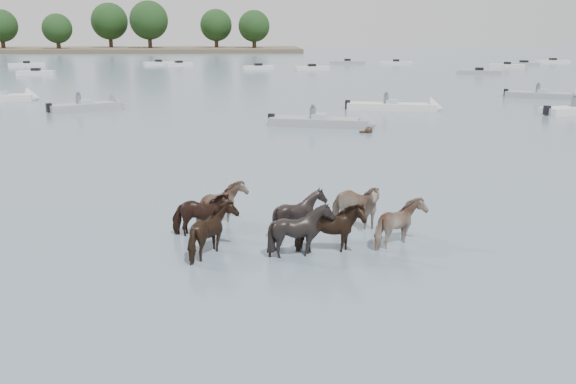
{
  "coord_description": "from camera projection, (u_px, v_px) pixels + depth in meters",
  "views": [
    {
      "loc": [
        -2.66,
        -15.69,
        5.48
      ],
      "look_at": [
        -1.66,
        1.1,
        1.1
      ],
      "focal_mm": 38.97,
      "sensor_mm": 36.0,
      "label": 1
    }
  ],
  "objects": [
    {
      "name": "motorboat_f",
      "position": [
        13.0,
        98.0,
        49.83
      ],
      "size": [
        5.43,
        2.01,
        1.92
      ],
      "rotation": [
        0.0,
        0.0,
        0.08
      ],
      "color": "silver",
      "rests_on": "ground"
    },
    {
      "name": "motorboat_c",
      "position": [
        403.0,
        107.0,
        43.71
      ],
      "size": [
        6.83,
        2.99,
        1.92
      ],
      "rotation": [
        0.0,
        0.0,
        -0.22
      ],
      "color": "silver",
      "rests_on": "ground"
    },
    {
      "name": "treeline",
      "position": [
        11.0,
        25.0,
        156.89
      ],
      "size": [
        145.6,
        20.89,
        12.56
      ],
      "color": "#382619",
      "rests_on": "ground"
    },
    {
      "name": "motorboat_a",
      "position": [
        96.0,
        106.0,
        44.27
      ],
      "size": [
        5.38,
        4.25,
        1.92
      ],
      "rotation": [
        0.0,
        0.0,
        0.57
      ],
      "color": "gray",
      "rests_on": "ground"
    },
    {
      "name": "swimming_pony",
      "position": [
        368.0,
        131.0,
        34.2
      ],
      "size": [
        0.72,
        0.44,
        0.44
      ],
      "color": "black",
      "rests_on": "ground"
    },
    {
      "name": "pony_herd",
      "position": [
        290.0,
        221.0,
        16.51
      ],
      "size": [
        6.97,
        4.37,
        1.48
      ],
      "color": "black",
      "rests_on": "ground"
    },
    {
      "name": "motorboat_b",
      "position": [
        333.0,
        123.0,
        36.39
      ],
      "size": [
        6.45,
        3.27,
        1.92
      ],
      "rotation": [
        0.0,
        0.0,
        -0.28
      ],
      "color": "gray",
      "rests_on": "ground"
    },
    {
      "name": "ground",
      "position": [
        352.0,
        241.0,
        16.69
      ],
      "size": [
        400.0,
        400.0,
        0.0
      ],
      "primitive_type": "plane",
      "color": "#4D5D6E",
      "rests_on": "ground"
    },
    {
      "name": "motorboat_e",
      "position": [
        553.0,
        96.0,
        51.11
      ],
      "size": [
        6.16,
        4.43,
        1.92
      ],
      "rotation": [
        0.0,
        0.0,
        -0.52
      ],
      "color": "gray",
      "rests_on": "ground"
    },
    {
      "name": "distant_flotilla",
      "position": [
        278.0,
        66.0,
        93.64
      ],
      "size": [
        103.53,
        28.23,
        0.93
      ],
      "color": "silver",
      "rests_on": "ground"
    }
  ]
}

